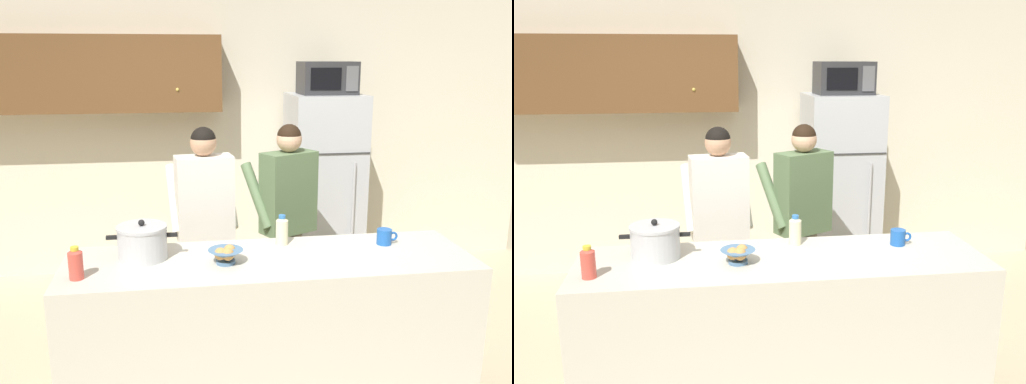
% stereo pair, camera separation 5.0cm
% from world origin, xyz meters
% --- Properties ---
extents(back_wall_unit, '(6.00, 0.48, 2.60)m').
position_xyz_m(back_wall_unit, '(-0.25, 2.25, 1.42)').
color(back_wall_unit, beige).
rests_on(back_wall_unit, ground).
extents(kitchen_island, '(2.32, 0.68, 0.92)m').
position_xyz_m(kitchen_island, '(0.00, 0.00, 0.46)').
color(kitchen_island, beige).
rests_on(kitchen_island, ground).
extents(refrigerator, '(0.64, 0.68, 1.71)m').
position_xyz_m(refrigerator, '(0.82, 1.85, 0.85)').
color(refrigerator, '#B7BABF').
rests_on(refrigerator, ground).
extents(microwave, '(0.48, 0.37, 0.28)m').
position_xyz_m(microwave, '(0.82, 1.83, 1.85)').
color(microwave, '#2D2D30').
rests_on(microwave, refrigerator).
extents(person_near_pot, '(0.52, 0.45, 1.57)m').
position_xyz_m(person_near_pot, '(-0.32, 0.86, 0.97)').
color(person_near_pot, '#726656').
rests_on(person_near_pot, ground).
extents(person_by_sink, '(0.59, 0.55, 1.57)m').
position_xyz_m(person_by_sink, '(0.29, 0.93, 0.97)').
color(person_by_sink, '#726656').
rests_on(person_by_sink, ground).
extents(cooking_pot, '(0.40, 0.28, 0.23)m').
position_xyz_m(cooking_pot, '(-0.71, 0.10, 1.02)').
color(cooking_pot, silver).
rests_on(cooking_pot, kitchen_island).
extents(coffee_mug, '(0.13, 0.09, 0.10)m').
position_xyz_m(coffee_mug, '(0.73, 0.13, 0.97)').
color(coffee_mug, '#1E59B2').
rests_on(coffee_mug, kitchen_island).
extents(bread_bowl, '(0.20, 0.20, 0.10)m').
position_xyz_m(bread_bowl, '(-0.26, -0.05, 0.97)').
color(bread_bowl, '#4C7299').
rests_on(bread_bowl, kitchen_island).
extents(bottle_near_edge, '(0.07, 0.07, 0.18)m').
position_xyz_m(bottle_near_edge, '(0.11, 0.22, 1.01)').
color(bottle_near_edge, beige).
rests_on(bottle_near_edge, kitchen_island).
extents(bottle_mid_counter, '(0.07, 0.07, 0.17)m').
position_xyz_m(bottle_mid_counter, '(-1.04, -0.15, 1.01)').
color(bottle_mid_counter, '#D84C3F').
rests_on(bottle_mid_counter, kitchen_island).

